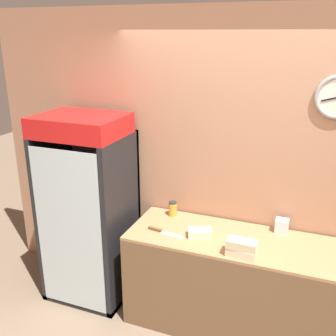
# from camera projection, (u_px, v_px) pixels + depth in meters

# --- Properties ---
(wall_back) EXTENTS (5.20, 0.09, 2.70)m
(wall_back) POSITION_uv_depth(u_px,v_px,m) (256.00, 170.00, 3.39)
(wall_back) COLOR #AD7A5B
(wall_back) RESTS_ON ground_plane
(prep_counter) EXTENTS (1.93, 0.66, 0.86)m
(prep_counter) POSITION_uv_depth(u_px,v_px,m) (240.00, 285.00, 3.36)
(prep_counter) COLOR brown
(prep_counter) RESTS_ON ground_plane
(beverage_cooler) EXTENTS (0.76, 0.67, 1.80)m
(beverage_cooler) POSITION_uv_depth(u_px,v_px,m) (90.00, 198.00, 3.72)
(beverage_cooler) COLOR black
(beverage_cooler) RESTS_ON ground_plane
(sandwich_stack_bottom) EXTENTS (0.23, 0.13, 0.07)m
(sandwich_stack_bottom) POSITION_uv_depth(u_px,v_px,m) (241.00, 252.00, 2.98)
(sandwich_stack_bottom) COLOR beige
(sandwich_stack_bottom) RESTS_ON prep_counter
(sandwich_stack_middle) EXTENTS (0.23, 0.12, 0.07)m
(sandwich_stack_middle) POSITION_uv_depth(u_px,v_px,m) (242.00, 244.00, 2.96)
(sandwich_stack_middle) COLOR beige
(sandwich_stack_middle) RESTS_ON sandwich_stack_bottom
(sandwich_flat_left) EXTENTS (0.22, 0.17, 0.07)m
(sandwich_flat_left) POSITION_uv_depth(u_px,v_px,m) (200.00, 233.00, 3.27)
(sandwich_flat_left) COLOR beige
(sandwich_flat_left) RESTS_ON prep_counter
(chefs_knife) EXTENTS (0.34, 0.08, 0.02)m
(chefs_knife) POSITION_uv_depth(u_px,v_px,m) (161.00, 231.00, 3.36)
(chefs_knife) COLOR silver
(chefs_knife) RESTS_ON prep_counter
(condiment_jar) EXTENTS (0.08, 0.08, 0.14)m
(condiment_jar) POSITION_uv_depth(u_px,v_px,m) (173.00, 209.00, 3.64)
(condiment_jar) COLOR gold
(condiment_jar) RESTS_ON prep_counter
(napkin_dispenser) EXTENTS (0.11, 0.09, 0.12)m
(napkin_dispenser) POSITION_uv_depth(u_px,v_px,m) (282.00, 226.00, 3.34)
(napkin_dispenser) COLOR silver
(napkin_dispenser) RESTS_ON prep_counter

